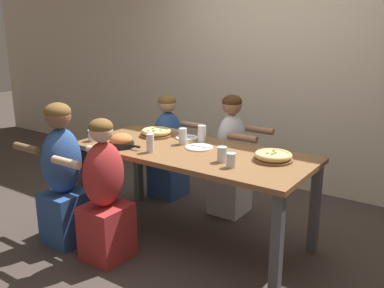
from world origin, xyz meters
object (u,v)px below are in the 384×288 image
(skillet_bowl, at_px, (121,141))
(empty_plate_a, at_px, (187,138))
(diner_far_left, at_px, (168,151))
(cocktail_glass_blue, at_px, (93,136))
(drinking_glass_b, at_px, (183,137))
(drinking_glass_e, at_px, (222,155))
(drinking_glass_d, at_px, (150,144))
(diner_near_midleft, at_px, (105,197))
(pizza_board_main, at_px, (156,132))
(empty_plate_b, at_px, (199,147))
(diner_far_center, at_px, (231,161))
(diner_near_left, at_px, (63,179))
(drinking_glass_c, at_px, (231,160))
(pizza_board_second, at_px, (273,156))
(drinking_glass_a, at_px, (202,135))

(skillet_bowl, distance_m, empty_plate_a, 0.62)
(diner_far_left, bearing_deg, empty_plate_a, 53.67)
(cocktail_glass_blue, bearing_deg, drinking_glass_b, 27.08)
(cocktail_glass_blue, relative_size, drinking_glass_e, 1.07)
(drinking_glass_d, height_order, diner_near_midleft, diner_near_midleft)
(pizza_board_main, height_order, empty_plate_b, pizza_board_main)
(empty_plate_b, distance_m, drinking_glass_b, 0.19)
(diner_far_center, bearing_deg, diner_near_left, -33.19)
(skillet_bowl, bearing_deg, drinking_glass_c, 3.41)
(pizza_board_main, xyz_separation_m, pizza_board_second, (1.19, -0.07, -0.00))
(drinking_glass_b, xyz_separation_m, diner_near_midleft, (-0.20, -0.75, -0.34))
(pizza_board_main, xyz_separation_m, drinking_glass_d, (0.29, -0.43, 0.03))
(pizza_board_main, distance_m, cocktail_glass_blue, 0.57)
(drinking_glass_a, bearing_deg, diner_near_midleft, -107.94)
(diner_near_midleft, relative_size, diner_near_left, 0.94)
(drinking_glass_b, bearing_deg, diner_far_left, 137.05)
(drinking_glass_c, bearing_deg, pizza_board_main, 158.85)
(pizza_board_main, height_order, pizza_board_second, pizza_board_main)
(skillet_bowl, height_order, empty_plate_a, skillet_bowl)
(drinking_glass_a, distance_m, diner_far_left, 0.87)
(drinking_glass_d, bearing_deg, diner_far_left, 119.99)
(drinking_glass_c, distance_m, diner_near_left, 1.43)
(pizza_board_second, relative_size, drinking_glass_a, 2.03)
(skillet_bowl, xyz_separation_m, drinking_glass_a, (0.46, 0.52, 0.02))
(empty_plate_b, bearing_deg, empty_plate_a, 143.10)
(empty_plate_a, distance_m, diner_near_left, 1.13)
(empty_plate_b, relative_size, diner_far_left, 0.21)
(empty_plate_a, bearing_deg, empty_plate_b, -36.90)
(skillet_bowl, relative_size, diner_near_midleft, 0.28)
(drinking_glass_e, bearing_deg, pizza_board_second, 38.81)
(drinking_glass_e, xyz_separation_m, diner_near_left, (-1.20, -0.52, -0.29))
(empty_plate_a, xyz_separation_m, diner_near_midleft, (-0.11, -0.93, -0.29))
(drinking_glass_b, distance_m, diner_near_midleft, 0.85)
(empty_plate_a, bearing_deg, pizza_board_second, -10.23)
(drinking_glass_d, height_order, drinking_glass_e, drinking_glass_d)
(drinking_glass_a, bearing_deg, diner_near_left, -130.46)
(diner_far_left, bearing_deg, drinking_glass_a, 60.04)
(diner_near_midleft, xyz_separation_m, diner_far_center, (0.37, 1.30, 0.02))
(empty_plate_b, xyz_separation_m, drinking_glass_c, (0.46, -0.28, 0.05))
(empty_plate_a, xyz_separation_m, drinking_glass_e, (0.61, -0.41, 0.04))
(drinking_glass_a, bearing_deg, drinking_glass_c, -39.74)
(empty_plate_b, bearing_deg, skillet_bowl, -148.27)
(diner_far_left, bearing_deg, drinking_glass_c, 55.37)
(pizza_board_second, bearing_deg, drinking_glass_c, -120.00)
(empty_plate_a, bearing_deg, drinking_glass_c, -33.43)
(drinking_glass_c, xyz_separation_m, diner_far_left, (-1.24, 0.85, -0.35))
(skillet_bowl, xyz_separation_m, drinking_glass_e, (0.90, 0.13, -0.00))
(drinking_glass_e, bearing_deg, cocktail_glass_blue, -173.90)
(diner_near_midleft, relative_size, diner_far_left, 1.03)
(drinking_glass_a, distance_m, diner_far_center, 0.52)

